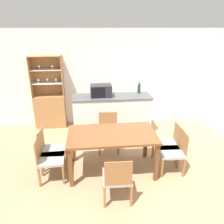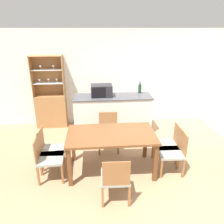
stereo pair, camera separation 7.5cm
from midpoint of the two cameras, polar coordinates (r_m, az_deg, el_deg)
ground_plane at (r=4.21m, az=5.56°, el=-16.66°), size 18.00×18.00×0.00m
wall_back at (r=6.06m, az=1.54°, el=8.94°), size 6.80×0.06×2.55m
kitchen_counter at (r=5.58m, az=0.52°, el=-0.61°), size 1.95×0.62×0.98m
display_cabinet at (r=6.13m, az=-15.27°, el=1.56°), size 0.81×0.34×1.92m
dining_table at (r=4.02m, az=0.34°, el=-6.87°), size 1.61×0.89×0.78m
dining_chair_side_left_near at (r=4.11m, az=-15.86°, el=-11.46°), size 0.46×0.46×0.82m
dining_chair_side_right_near at (r=4.29m, az=16.11°, el=-9.98°), size 0.47×0.47×0.82m
dining_chair_side_right_far at (r=4.50m, az=14.93°, el=-8.23°), size 0.46×0.46×0.82m
dining_chair_head_near at (r=3.52m, az=1.54°, el=-16.82°), size 0.46×0.46×0.82m
dining_chair_side_left_far at (r=4.33m, az=-15.24°, el=-9.51°), size 0.46×0.46×0.82m
dining_chair_head_far at (r=4.84m, az=-0.51°, el=-5.24°), size 0.46×0.46×0.82m
microwave at (r=5.38m, az=-2.36°, el=5.62°), size 0.52×0.36×0.29m
wine_bottle at (r=5.70m, az=7.65°, el=6.11°), size 0.08×0.08×0.29m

